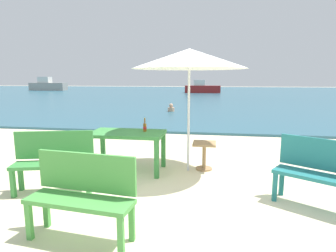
# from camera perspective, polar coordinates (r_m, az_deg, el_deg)

# --- Properties ---
(ground_plane) EXTENTS (120.00, 120.00, 0.00)m
(ground_plane) POSITION_cam_1_polar(r_m,az_deg,el_deg) (4.19, 0.30, -15.23)
(ground_plane) COLOR beige
(sea_water) EXTENTS (120.00, 50.00, 0.08)m
(sea_water) POSITION_cam_1_polar(r_m,az_deg,el_deg) (33.81, 8.28, 6.63)
(sea_water) COLOR #2D6075
(sea_water) RESTS_ON ground_plane
(picnic_table_green) EXTENTS (1.40, 0.80, 0.76)m
(picnic_table_green) POSITION_cam_1_polar(r_m,az_deg,el_deg) (5.41, -8.29, -2.35)
(picnic_table_green) COLOR #3D8C42
(picnic_table_green) RESTS_ON ground_plane
(beer_bottle_amber) EXTENTS (0.07, 0.07, 0.26)m
(beer_bottle_amber) POSITION_cam_1_polar(r_m,az_deg,el_deg) (5.38, -4.74, -0.13)
(beer_bottle_amber) COLOR brown
(beer_bottle_amber) RESTS_ON picnic_table_green
(patio_umbrella) EXTENTS (2.10, 2.10, 2.30)m
(patio_umbrella) POSITION_cam_1_polar(r_m,az_deg,el_deg) (5.24, 4.37, 13.48)
(patio_umbrella) COLOR silver
(patio_umbrella) RESTS_ON ground_plane
(side_table_wood) EXTENTS (0.44, 0.44, 0.54)m
(side_table_wood) POSITION_cam_1_polar(r_m,az_deg,el_deg) (5.52, 7.38, -5.24)
(side_table_wood) COLOR #9E7A51
(side_table_wood) RESTS_ON ground_plane
(bench_teal_center) EXTENTS (1.21, 0.94, 0.95)m
(bench_teal_center) POSITION_cam_1_polar(r_m,az_deg,el_deg) (4.38, 28.94, -7.79)
(bench_teal_center) COLOR #237275
(bench_teal_center) RESTS_ON ground_plane
(bench_green_left) EXTENTS (1.25, 0.66, 0.95)m
(bench_green_left) POSITION_cam_1_polar(r_m,az_deg,el_deg) (4.75, -22.23, -6.00)
(bench_green_left) COLOR #3D8C42
(bench_green_left) RESTS_ON ground_plane
(bench_green_right) EXTENTS (1.23, 0.49, 0.95)m
(bench_green_right) POSITION_cam_1_polar(r_m,az_deg,el_deg) (3.30, -17.05, -12.55)
(bench_green_right) COLOR #4C9E47
(bench_green_right) RESTS_ON ground_plane
(swimmer_person) EXTENTS (0.34, 0.34, 0.41)m
(swimmer_person) POSITION_cam_1_polar(r_m,az_deg,el_deg) (14.51, 0.63, 3.62)
(swimmer_person) COLOR tan
(swimmer_person) RESTS_ON sea_water
(boat_ferry) EXTENTS (4.15, 1.13, 1.51)m
(boat_ferry) POSITION_cam_1_polar(r_m,az_deg,el_deg) (33.71, 6.97, 7.64)
(boat_ferry) COLOR maroon
(boat_ferry) RESTS_ON sea_water
(boat_barge) EXTENTS (5.26, 1.43, 1.91)m
(boat_barge) POSITION_cam_1_polar(r_m,az_deg,el_deg) (44.18, -23.28, 7.58)
(boat_barge) COLOR gray
(boat_barge) RESTS_ON sea_water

